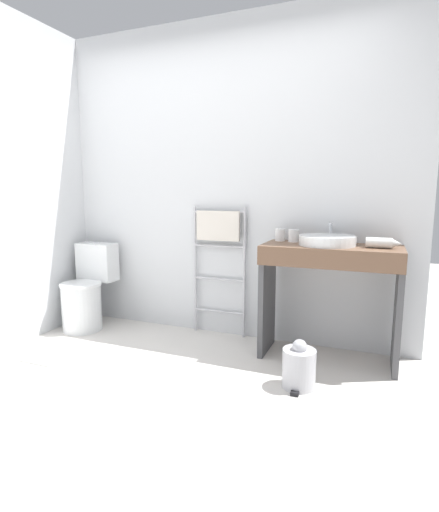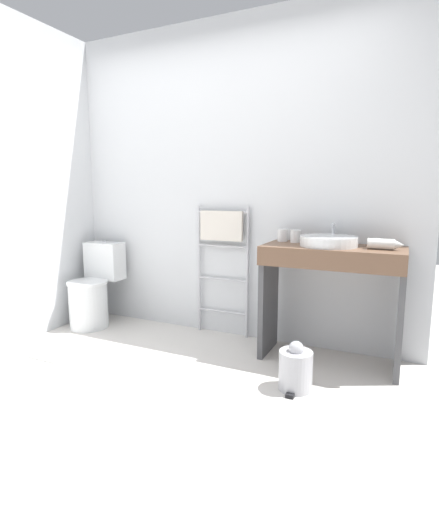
{
  "view_description": "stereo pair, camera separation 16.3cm",
  "coord_description": "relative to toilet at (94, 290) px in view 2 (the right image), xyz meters",
  "views": [
    {
      "loc": [
        1.22,
        -1.7,
        1.22
      ],
      "look_at": [
        0.17,
        0.93,
        0.77
      ],
      "focal_mm": 28.0,
      "sensor_mm": 36.0,
      "label": 1
    },
    {
      "loc": [
        1.37,
        -1.64,
        1.22
      ],
      "look_at": [
        0.17,
        0.93,
        0.77
      ],
      "focal_mm": 28.0,
      "sensor_mm": 36.0,
      "label": 2
    }
  ],
  "objects": [
    {
      "name": "towel_radiator",
      "position": [
        1.18,
        0.27,
        0.48
      ],
      "size": [
        0.48,
        0.06,
        1.11
      ],
      "color": "silver",
      "rests_on": "ground_plane"
    },
    {
      "name": "ground_plane",
      "position": [
        1.21,
        -1.12,
        -0.33
      ],
      "size": [
        12.0,
        12.0,
        0.0
      ],
      "primitive_type": "plane",
      "color": "silver"
    },
    {
      "name": "sink_basin",
      "position": [
        2.09,
        0.08,
        0.56
      ],
      "size": [
        0.4,
        0.4,
        0.07
      ],
      "color": "white",
      "rests_on": "vanity_counter"
    },
    {
      "name": "trash_bin",
      "position": [
        2.01,
        -0.43,
        -0.2
      ],
      "size": [
        0.21,
        0.24,
        0.31
      ],
      "color": "#B7B7BC",
      "rests_on": "ground_plane"
    },
    {
      "name": "cup_near_wall",
      "position": [
        1.72,
        0.22,
        0.57
      ],
      "size": [
        0.08,
        0.08,
        0.09
      ],
      "color": "white",
      "rests_on": "vanity_counter"
    },
    {
      "name": "cup_near_edge",
      "position": [
        1.83,
        0.19,
        0.57
      ],
      "size": [
        0.08,
        0.08,
        0.1
      ],
      "color": "white",
      "rests_on": "vanity_counter"
    },
    {
      "name": "toilet",
      "position": [
        0.0,
        0.0,
        0.0
      ],
      "size": [
        0.36,
        0.51,
        0.77
      ],
      "color": "white",
      "rests_on": "ground_plane"
    },
    {
      "name": "vanity_counter",
      "position": [
        2.12,
        0.07,
        0.25
      ],
      "size": [
        0.96,
        0.44,
        0.85
      ],
      "color": "brown",
      "rests_on": "ground_plane"
    },
    {
      "name": "faucet",
      "position": [
        2.09,
        0.26,
        0.62
      ],
      "size": [
        0.02,
        0.1,
        0.15
      ],
      "color": "silver",
      "rests_on": "vanity_counter"
    },
    {
      "name": "wall_back",
      "position": [
        1.21,
        0.38,
        0.97
      ],
      "size": [
        3.15,
        0.12,
        2.6
      ],
      "primitive_type": "cube",
      "color": "silver",
      "rests_on": "ground_plane"
    },
    {
      "name": "bath_mat",
      "position": [
        0.05,
        -0.62,
        -0.32
      ],
      "size": [
        0.56,
        0.36,
        0.01
      ],
      "primitive_type": "cube",
      "color": "silver",
      "rests_on": "ground_plane"
    },
    {
      "name": "wall_side",
      "position": [
        -0.31,
        -0.4,
        0.97
      ],
      "size": [
        0.12,
        2.13,
        2.6
      ],
      "primitive_type": "cube",
      "color": "silver",
      "rests_on": "ground_plane"
    },
    {
      "name": "hair_dryer",
      "position": [
        2.45,
        0.07,
        0.56
      ],
      "size": [
        0.23,
        0.16,
        0.07
      ],
      "color": "white",
      "rests_on": "vanity_counter"
    }
  ]
}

